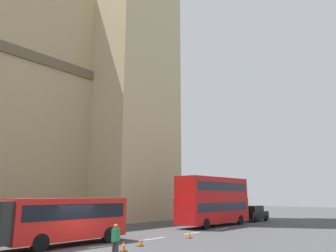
# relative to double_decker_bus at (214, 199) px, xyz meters

# --- Properties ---
(ground_plane) EXTENTS (160.00, 160.00, 0.00)m
(ground_plane) POSITION_rel_double_decker_bus_xyz_m (-17.25, -2.00, -2.71)
(ground_plane) COLOR #424244
(lane_centre_marking) EXTENTS (29.80, 0.16, 0.01)m
(lane_centre_marking) POSITION_rel_double_decker_bus_xyz_m (-15.68, -2.00, -2.70)
(lane_centre_marking) COLOR silver
(lane_centre_marking) RESTS_ON ground_plane
(double_decker_bus) EXTENTS (10.14, 2.54, 4.90)m
(double_decker_bus) POSITION_rel_double_decker_bus_xyz_m (0.00, 0.00, 0.00)
(double_decker_bus) COLOR red
(double_decker_bus) RESTS_ON ground_plane
(sedan_lead) EXTENTS (4.40, 1.86, 1.85)m
(sedan_lead) POSITION_rel_double_decker_bus_xyz_m (8.48, -0.18, -1.80)
(sedan_lead) COLOR black
(sedan_lead) RESTS_ON ground_plane
(traffic_cone_west) EXTENTS (0.36, 0.36, 0.58)m
(traffic_cone_west) POSITION_rel_double_decker_bus_xyz_m (-16.11, -4.38, -2.43)
(traffic_cone_west) COLOR black
(traffic_cone_west) RESTS_ON ground_plane
(traffic_cone_middle) EXTENTS (0.36, 0.36, 0.58)m
(traffic_cone_middle) POSITION_rel_double_decker_bus_xyz_m (-14.18, -3.75, -2.43)
(traffic_cone_middle) COLOR black
(traffic_cone_middle) RESTS_ON ground_plane
(traffic_cone_east) EXTENTS (0.36, 0.36, 0.58)m
(traffic_cone_east) POSITION_rel_double_decker_bus_xyz_m (-9.12, -3.69, -2.43)
(traffic_cone_east) COLOR black
(traffic_cone_east) RESTS_ON ground_plane
(pedestrian_near_cones) EXTENTS (0.45, 0.35, 1.69)m
(pedestrian_near_cones) POSITION_rel_double_decker_bus_xyz_m (-18.00, -5.92, -1.80)
(pedestrian_near_cones) COLOR #333333
(pedestrian_near_cones) RESTS_ON ground_plane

